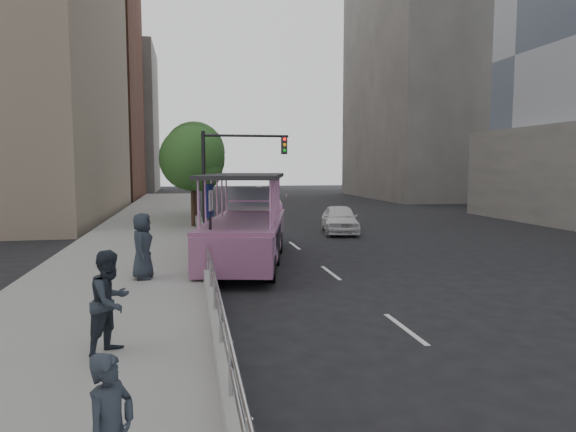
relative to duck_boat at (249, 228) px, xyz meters
name	(u,v)px	position (x,y,z in m)	size (l,w,h in m)	color
ground	(335,307)	(1.40, -6.92, -1.21)	(160.00, 160.00, 0.00)	black
sidewalk	(138,247)	(-4.35, 3.08, -1.06)	(5.50, 80.00, 0.30)	gray
kerb_wall	(208,276)	(-1.72, -4.92, -0.73)	(0.24, 30.00, 0.36)	#9D9D98
guardrail	(208,253)	(-1.72, -4.92, -0.07)	(0.07, 22.00, 0.71)	#ADADB1
duck_boat	(249,228)	(0.00, 0.00, 0.00)	(4.40, 10.12, 3.27)	black
car	(340,219)	(5.65, 6.92, -0.47)	(1.77, 4.39, 1.50)	white
pedestrian_mid	(110,302)	(-3.58, -10.03, -0.01)	(0.88, 0.69, 1.82)	#252D37
pedestrian_far	(142,246)	(-3.55, -4.04, 0.04)	(0.94, 0.61, 1.92)	#252D37
parking_sign	(210,223)	(-1.60, -3.92, 0.67)	(0.24, 0.66, 3.04)	black
traffic_signal	(229,167)	(-0.31, 5.58, 2.28)	(4.20, 0.32, 5.20)	black
street_tree_near	(194,161)	(-1.90, 9.01, 2.60)	(3.52, 3.52, 5.72)	#322016
street_tree_far	(196,154)	(-1.70, 15.01, 3.09)	(3.97, 3.97, 6.45)	#322016
midrise_brick	(51,78)	(-16.60, 41.08, 11.79)	(18.00, 16.00, 26.00)	brown
midrise_stone_a	(455,54)	(27.40, 35.08, 14.79)	(20.00, 20.00, 32.00)	gray
midrise_stone_b	(97,120)	(-14.60, 57.08, 8.79)	(16.00, 14.00, 20.00)	gray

